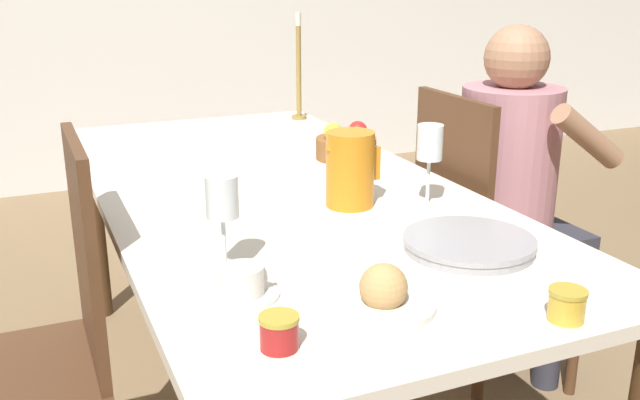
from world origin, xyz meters
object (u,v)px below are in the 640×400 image
at_px(chair_opposite, 42,343).
at_px(fruit_bowl, 346,145).
at_px(serving_tray, 469,244).
at_px(bread_plate, 383,294).
at_px(jam_jar_amber, 279,330).
at_px(jam_jar_red, 567,303).
at_px(chair_person_side, 479,241).
at_px(wine_glass_juice, 222,202).
at_px(teacup_near_person, 243,284).
at_px(red_pitcher, 350,169).
at_px(wine_glass_water, 430,146).
at_px(candlestick_tall, 299,77).
at_px(person_seated, 516,184).

relative_size(chair_opposite, fruit_bowl, 5.09).
xyz_separation_m(serving_tray, bread_plate, (-0.30, -0.17, 0.01)).
xyz_separation_m(jam_jar_amber, jam_jar_red, (0.49, -0.11, 0.00)).
distance_m(chair_opposite, fruit_bowl, 1.08).
bearing_deg(jam_jar_amber, chair_person_side, 39.17).
relative_size(wine_glass_juice, teacup_near_person, 1.49).
bearing_deg(teacup_near_person, jam_jar_red, -32.66).
distance_m(wine_glass_juice, bread_plate, 0.36).
bearing_deg(bread_plate, chair_person_side, 44.27).
relative_size(red_pitcher, wine_glass_water, 0.92).
bearing_deg(red_pitcher, wine_glass_juice, -145.87).
relative_size(fruit_bowl, candlestick_tall, 0.46).
height_order(wine_glass_juice, bread_plate, wine_glass_juice).
height_order(person_seated, candlestick_tall, person_seated).
xyz_separation_m(teacup_near_person, serving_tray, (0.51, 0.03, -0.01)).
xyz_separation_m(person_seated, jam_jar_amber, (-1.05, -0.74, 0.09)).
height_order(wine_glass_water, jam_jar_red, wine_glass_water).
relative_size(jam_jar_red, fruit_bowl, 0.34).
bearing_deg(candlestick_tall, teacup_near_person, -115.32).
bearing_deg(chair_opposite, serving_tray, -115.47).
distance_m(wine_glass_juice, serving_tray, 0.54).
height_order(chair_person_side, jam_jar_amber, chair_person_side).
xyz_separation_m(bread_plate, candlestick_tall, (0.49, 1.62, 0.14)).
height_order(serving_tray, bread_plate, bread_plate).
relative_size(bread_plate, candlestick_tall, 0.46).
xyz_separation_m(wine_glass_water, teacup_near_person, (-0.59, -0.32, -0.13)).
xyz_separation_m(wine_glass_water, jam_jar_red, (-0.11, -0.63, -0.12)).
bearing_deg(chair_opposite, red_pitcher, -92.77).
relative_size(chair_person_side, teacup_near_person, 7.31).
xyz_separation_m(chair_person_side, serving_tray, (-0.44, -0.55, 0.26)).
bearing_deg(bread_plate, fruit_bowl, 68.27).
bearing_deg(red_pitcher, wine_glass_water, -23.50).
bearing_deg(fruit_bowl, jam_jar_red, -96.18).
relative_size(person_seated, serving_tray, 4.17).
height_order(teacup_near_person, jam_jar_amber, teacup_near_person).
bearing_deg(candlestick_tall, wine_glass_juice, -117.30).
height_order(person_seated, jam_jar_amber, person_seated).
height_order(wine_glass_water, fruit_bowl, wine_glass_water).
bearing_deg(person_seated, chair_opposite, -85.93).
height_order(chair_person_side, wine_glass_juice, chair_person_side).
bearing_deg(chair_opposite, jam_jar_amber, -151.35).
relative_size(serving_tray, fruit_bowl, 1.47).
height_order(chair_person_side, red_pitcher, chair_person_side).
xyz_separation_m(serving_tray, fruit_bowl, (0.09, 0.81, 0.03)).
height_order(serving_tray, fruit_bowl, fruit_bowl).
relative_size(teacup_near_person, candlestick_tall, 0.32).
xyz_separation_m(person_seated, fruit_bowl, (-0.44, 0.30, 0.10)).
distance_m(person_seated, wine_glass_water, 0.54).
height_order(wine_glass_water, serving_tray, wine_glass_water).
xyz_separation_m(person_seated, jam_jar_red, (-0.56, -0.85, 0.09)).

